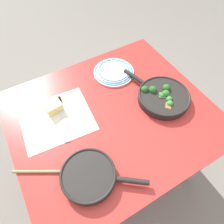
% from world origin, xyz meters
% --- Properties ---
extents(ground_plane, '(14.00, 14.00, 0.00)m').
position_xyz_m(ground_plane, '(0.00, 0.00, 0.00)').
color(ground_plane, slate).
extents(dining_table_red, '(1.07, 0.93, 0.75)m').
position_xyz_m(dining_table_red, '(0.00, 0.00, 0.66)').
color(dining_table_red, '#B72D28').
rests_on(dining_table_red, ground_plane).
extents(skillet_broccoli, '(0.29, 0.43, 0.07)m').
position_xyz_m(skillet_broccoli, '(-0.30, 0.05, 0.77)').
color(skillet_broccoli, black).
rests_on(skillet_broccoli, dining_table_red).
extents(skillet_eggs, '(0.34, 0.29, 0.05)m').
position_xyz_m(skillet_eggs, '(0.26, 0.25, 0.77)').
color(skillet_eggs, black).
rests_on(skillet_eggs, dining_table_red).
extents(wooden_spoon, '(0.32, 0.20, 0.02)m').
position_xyz_m(wooden_spoon, '(0.35, 0.16, 0.76)').
color(wooden_spoon, '#A87A4C').
rests_on(wooden_spoon, dining_table_red).
extents(parchment_sheet, '(0.39, 0.34, 0.00)m').
position_xyz_m(parchment_sheet, '(0.27, -0.12, 0.75)').
color(parchment_sheet, silver).
rests_on(parchment_sheet, dining_table_red).
extents(grater_knife, '(0.09, 0.29, 0.02)m').
position_xyz_m(grater_knife, '(0.23, -0.14, 0.76)').
color(grater_knife, silver).
rests_on(grater_knife, dining_table_red).
extents(cheese_block, '(0.09, 0.08, 0.05)m').
position_xyz_m(cheese_block, '(0.26, -0.18, 0.77)').
color(cheese_block, '#EFD67A').
rests_on(cheese_block, dining_table_red).
extents(dinner_plate_stack, '(0.25, 0.25, 0.03)m').
position_xyz_m(dinner_plate_stack, '(-0.17, -0.27, 0.76)').
color(dinner_plate_stack, silver).
rests_on(dinner_plate_stack, dining_table_red).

